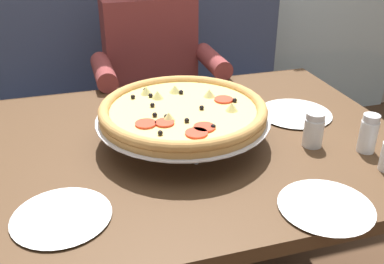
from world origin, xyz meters
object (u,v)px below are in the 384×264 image
object	(u,v)px
pizza	(183,111)
plate_near_right	(326,204)
dining_table	(197,162)
plate_near_left	(61,214)
shaker_oregano	(368,136)
booth_bench	(143,113)
diner_main	(155,72)
plate_far_side	(295,112)
shaker_pepper_flakes	(313,132)

from	to	relation	value
pizza	plate_near_right	world-z (taller)	pizza
dining_table	plate_near_left	bearing A→B (deg)	-145.96
dining_table	plate_near_left	xyz separation A→B (m)	(-0.40, -0.27, 0.09)
shaker_oregano	plate_near_right	world-z (taller)	shaker_oregano
booth_bench	pizza	bearing A→B (deg)	-92.50
shaker_oregano	plate_near_right	xyz separation A→B (m)	(-0.26, -0.21, -0.04)
diner_main	plate_far_side	bearing A→B (deg)	-60.36
dining_table	pizza	distance (m)	0.19
diner_main	pizza	xyz separation A→B (m)	(-0.06, -0.69, 0.13)
dining_table	shaker_oregano	distance (m)	0.51
booth_bench	shaker_oregano	distance (m)	1.31
shaker_oregano	dining_table	bearing A→B (deg)	155.35
diner_main	plate_near_left	bearing A→B (deg)	-113.65
booth_bench	shaker_pepper_flakes	xyz separation A→B (m)	(0.32, -1.09, 0.38)
pizza	plate_near_left	distance (m)	0.46
shaker_pepper_flakes	plate_near_right	xyz separation A→B (m)	(-0.12, -0.28, -0.03)
diner_main	pizza	distance (m)	0.71
plate_near_left	pizza	bearing A→B (deg)	37.02
pizza	shaker_pepper_flakes	xyz separation A→B (m)	(0.36, -0.13, -0.05)
pizza	dining_table	bearing A→B (deg)	-0.28
plate_near_right	diner_main	bearing A→B (deg)	98.88
plate_far_side	plate_near_right	bearing A→B (deg)	-110.32
dining_table	plate_near_right	size ratio (longest dim) A/B	5.62
booth_bench	diner_main	world-z (taller)	diner_main
diner_main	shaker_pepper_flakes	xyz separation A→B (m)	(0.30, -0.82, 0.07)
booth_bench	shaker_pepper_flakes	bearing A→B (deg)	-73.88
diner_main	plate_near_left	world-z (taller)	diner_main
plate_near_left	plate_near_right	size ratio (longest dim) A/B	1.01
booth_bench	dining_table	world-z (taller)	booth_bench
diner_main	plate_far_side	size ratio (longest dim) A/B	5.18
plate_far_side	diner_main	bearing A→B (deg)	119.64
pizza	plate_far_side	size ratio (longest dim) A/B	2.07
shaker_oregano	shaker_pepper_flakes	bearing A→B (deg)	150.86
booth_bench	shaker_oregano	world-z (taller)	booth_bench
diner_main	booth_bench	bearing A→B (deg)	94.01
diner_main	plate_far_side	world-z (taller)	diner_main
diner_main	shaker_pepper_flakes	distance (m)	0.88
diner_main	shaker_oregano	world-z (taller)	diner_main
pizza	shaker_oregano	xyz separation A→B (m)	(0.49, -0.21, -0.05)
shaker_oregano	plate_far_side	size ratio (longest dim) A/B	0.46
pizza	shaker_oregano	distance (m)	0.53
plate_far_side	pizza	bearing A→B (deg)	-169.80
shaker_oregano	shaker_pepper_flakes	xyz separation A→B (m)	(-0.13, 0.07, -0.00)
diner_main	shaker_pepper_flakes	world-z (taller)	diner_main
shaker_oregano	plate_far_side	xyz separation A→B (m)	(-0.08, 0.28, -0.04)
diner_main	plate_near_right	world-z (taller)	diner_main
shaker_pepper_flakes	plate_far_side	size ratio (longest dim) A/B	0.43
plate_near_right	plate_far_side	distance (m)	0.52
booth_bench	diner_main	bearing A→B (deg)	-85.99
shaker_pepper_flakes	plate_near_right	size ratio (longest dim) A/B	0.46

